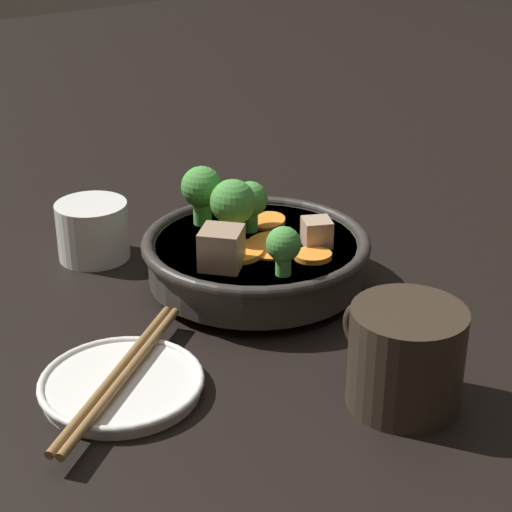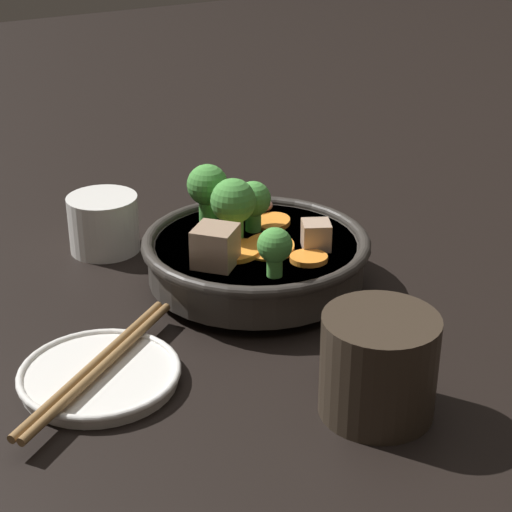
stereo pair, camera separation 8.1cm
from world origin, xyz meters
TOP-DOWN VIEW (x-y plane):
  - ground_plane at (0.00, 0.00)m, footprint 3.00×3.00m
  - stirfry_bowl at (0.00, 0.00)m, footprint 0.22×0.22m
  - side_saucer at (-0.07, 0.19)m, footprint 0.13×0.13m
  - tea_cup at (0.15, 0.09)m, footprint 0.07×0.07m
  - dark_mug at (-0.22, 0.03)m, footprint 0.11×0.09m
  - chopsticks_pair at (-0.07, 0.19)m, footprint 0.13×0.18m

SIDE VIEW (x-z plane):
  - ground_plane at x=0.00m, z-range 0.00..0.00m
  - side_saucer at x=-0.07m, z-range 0.00..0.01m
  - chopsticks_pair at x=-0.07m, z-range 0.01..0.02m
  - tea_cup at x=0.15m, z-range 0.00..0.06m
  - stirfry_bowl at x=0.00m, z-range -0.02..0.09m
  - dark_mug at x=-0.22m, z-range 0.00..0.08m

